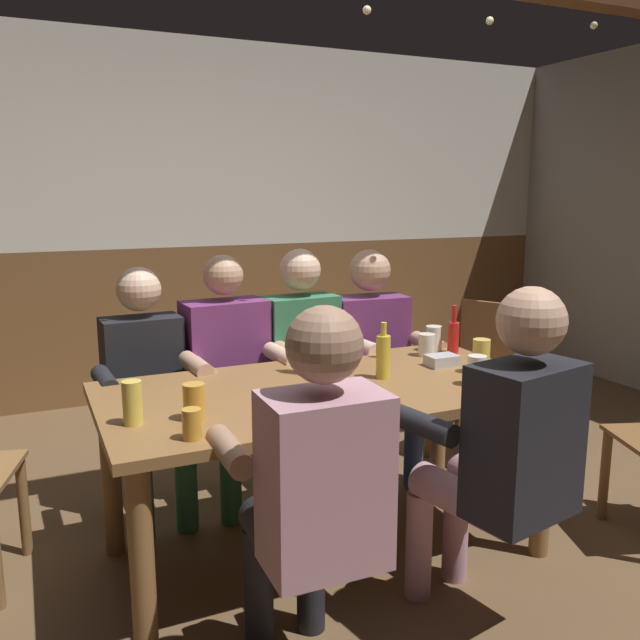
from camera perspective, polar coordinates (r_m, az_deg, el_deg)
ground_plane at (r=2.99m, az=0.76°, el=-19.56°), size 7.71×7.71×0.00m
back_wall_upper at (r=5.05m, az=-12.17°, el=14.59°), size 6.42×0.12×1.48m
back_wall_wainscot at (r=5.13m, az=-11.59°, el=-0.01°), size 6.42×0.12×1.12m
dining_table at (r=2.74m, az=0.57°, el=-7.68°), size 1.80×0.92×0.74m
person_0 at (r=3.20m, az=-14.65°, el=-5.16°), size 0.52×0.50×1.18m
person_1 at (r=3.29m, az=-7.70°, el=-4.05°), size 0.57×0.54×1.22m
person_2 at (r=3.42m, az=-1.14°, el=-3.27°), size 0.54×0.51×1.23m
person_3 at (r=3.59m, az=4.67°, el=-2.63°), size 0.56×0.54×1.22m
person_4 at (r=2.01m, az=-0.49°, el=-13.94°), size 0.49×0.52×1.22m
person_5 at (r=2.36m, az=15.57°, el=-10.33°), size 0.55×0.58×1.23m
chair_empty_near_right at (r=4.00m, az=13.72°, el=-4.45°), size 0.59×0.59×0.88m
table_candle at (r=3.17m, az=5.15°, el=-2.52°), size 0.04×0.04×0.08m
condiment_caddy at (r=3.06m, az=10.43°, el=-3.44°), size 0.14×0.10×0.05m
plate_0 at (r=2.59m, az=2.08°, el=-6.32°), size 0.26×0.26×0.01m
bottle_0 at (r=2.81m, az=5.46°, el=-3.07°), size 0.06×0.06×0.24m
bottle_1 at (r=3.31m, az=11.40°, el=-1.31°), size 0.05×0.05×0.24m
bottle_2 at (r=2.87m, az=-1.11°, el=-2.48°), size 0.07×0.07×0.27m
pint_glass_0 at (r=2.35m, az=-10.76°, el=-6.93°), size 0.08×0.08×0.13m
pint_glass_1 at (r=2.97m, az=13.68°, el=-3.04°), size 0.08×0.08×0.15m
pint_glass_2 at (r=2.78m, az=13.34°, el=-4.24°), size 0.08×0.08×0.12m
pint_glass_3 at (r=2.35m, az=-15.83°, el=-6.86°), size 0.07×0.07×0.15m
pint_glass_4 at (r=3.33m, az=9.75°, el=-1.58°), size 0.08×0.08×0.12m
pint_glass_5 at (r=3.23m, az=9.15°, el=-2.12°), size 0.08×0.08×0.11m
pint_glass_6 at (r=2.18m, az=-10.95°, el=-8.78°), size 0.06×0.06×0.10m
pint_glass_7 at (r=3.00m, az=1.43°, el=-2.80°), size 0.07×0.07×0.13m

